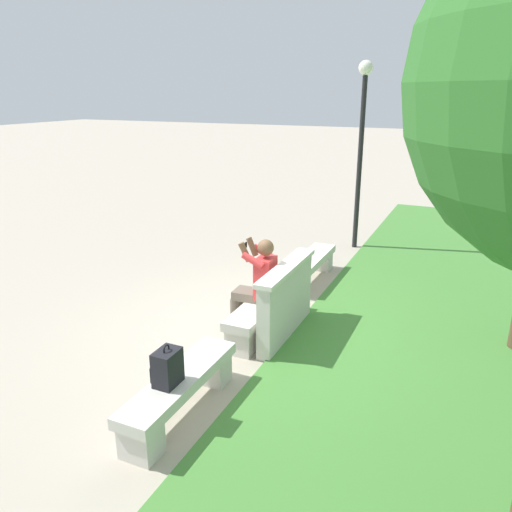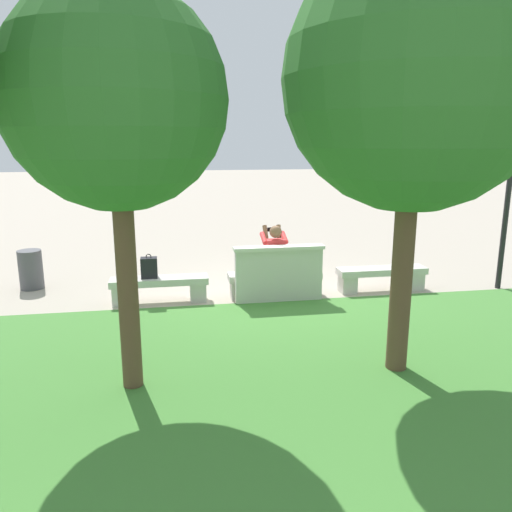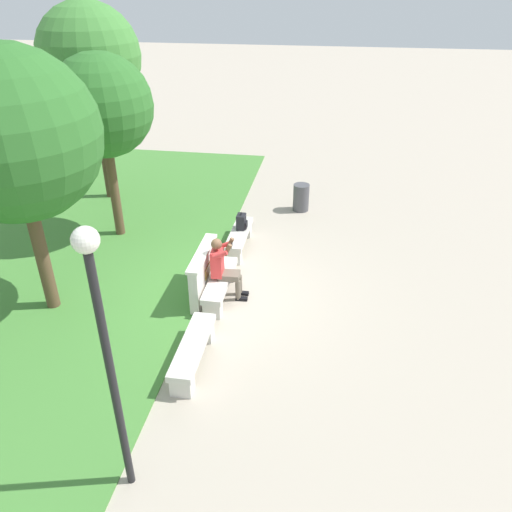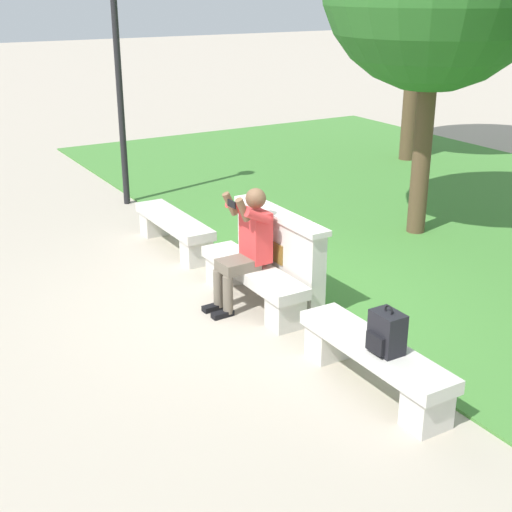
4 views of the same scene
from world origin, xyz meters
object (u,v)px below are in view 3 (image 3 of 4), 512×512
object	(u,v)px
bench_near	(220,284)
lamp_post	(103,333)
bench_mid	(239,237)
backpack	(242,222)
tree_behind_wall	(90,56)
person_photographer	(223,265)
bench_main	(193,350)
tree_right_background	(102,107)
tree_left_background	(13,136)
trash_bin	(301,197)

from	to	relation	value
bench_near	lamp_post	world-z (taller)	lamp_post
bench_mid	backpack	bearing A→B (deg)	-10.68
tree_behind_wall	lamp_post	distance (m)	9.96
backpack	tree_behind_wall	distance (m)	5.95
person_photographer	tree_behind_wall	world-z (taller)	tree_behind_wall
bench_mid	tree_behind_wall	distance (m)	6.18
bench_main	tree_right_background	size ratio (longest dim) A/B	0.39
backpack	tree_right_background	size ratio (longest dim) A/B	0.10
bench_near	person_photographer	bearing A→B (deg)	-83.69
person_photographer	tree_right_background	xyz separation A→B (m)	(2.31, 3.20, 2.45)
bench_mid	lamp_post	bearing A→B (deg)	178.08
backpack	tree_right_background	distance (m)	4.06
tree_behind_wall	person_photographer	bearing A→B (deg)	-135.88
bench_mid	person_photographer	xyz separation A→B (m)	(-2.06, -0.08, 0.44)
lamp_post	bench_main	bearing A→B (deg)	-5.33
bench_main	person_photographer	bearing A→B (deg)	-2.14
bench_mid	tree_left_background	size ratio (longest dim) A/B	0.34
tree_left_background	tree_right_background	bearing A→B (deg)	-1.50
bench_mid	person_photographer	size ratio (longest dim) A/B	1.28
backpack	bench_mid	bearing A→B (deg)	169.32
person_photographer	lamp_post	world-z (taller)	lamp_post
person_photographer	backpack	world-z (taller)	person_photographer
tree_right_background	lamp_post	size ratio (longest dim) A/B	1.17
backpack	trash_bin	distance (m)	2.62
lamp_post	trash_bin	bearing A→B (deg)	-9.51
bench_mid	tree_behind_wall	size ratio (longest dim) A/B	0.32
backpack	trash_bin	xyz separation A→B (m)	(2.29, -1.24, -0.25)
bench_near	tree_right_background	size ratio (longest dim) A/B	0.39
bench_near	trash_bin	world-z (taller)	trash_bin
bench_mid	lamp_post	size ratio (longest dim) A/B	0.46
bench_mid	tree_right_background	size ratio (longest dim) A/B	0.39
lamp_post	tree_right_background	bearing A→B (deg)	23.45
person_photographer	tree_right_background	distance (m)	4.65
tree_right_background	trash_bin	distance (m)	5.66
bench_main	tree_right_background	distance (m)	6.11
tree_right_background	backpack	bearing A→B (deg)	-91.59
tree_right_background	lamp_post	bearing A→B (deg)	-156.55
bench_main	backpack	distance (m)	4.31
backpack	tree_left_background	xyz separation A→B (m)	(-3.11, 3.24, 2.81)
tree_behind_wall	bench_mid	bearing A→B (deg)	-119.93
tree_behind_wall	tree_right_background	xyz separation A→B (m)	(-2.25, -1.22, -0.72)
tree_left_background	bench_mid	bearing A→B (deg)	-47.43
bench_mid	trash_bin	bearing A→B (deg)	-27.45
bench_mid	trash_bin	world-z (taller)	trash_bin
bench_main	tree_left_background	xyz separation A→B (m)	(1.19, 3.21, 3.15)
backpack	lamp_post	distance (m)	6.86
bench_main	bench_mid	xyz separation A→B (m)	(4.13, 0.00, 0.00)
tree_behind_wall	tree_left_background	distance (m)	5.58
bench_near	bench_main	bearing A→B (deg)	180.00
tree_right_background	tree_behind_wall	bearing A→B (deg)	28.54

